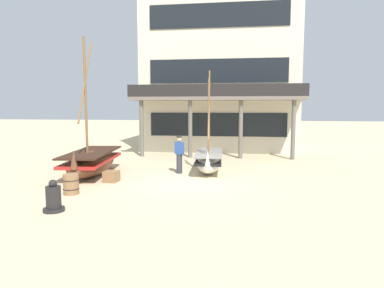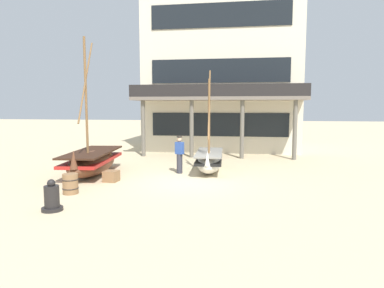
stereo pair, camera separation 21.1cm
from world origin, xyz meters
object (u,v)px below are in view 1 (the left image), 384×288
(fisherman_by_hull, at_px, (179,155))
(wooden_barrel, at_px, (71,184))
(cargo_crate, at_px, (111,176))
(capstan_winch, at_px, (54,199))
(fishing_boat_near_left, at_px, (92,162))
(harbor_building_main, at_px, (221,76))
(fishing_boat_centre_large, at_px, (209,160))

(fisherman_by_hull, height_order, wooden_barrel, fisherman_by_hull)
(fisherman_by_hull, xyz_separation_m, cargo_crate, (-2.39, -2.10, -0.61))
(wooden_barrel, xyz_separation_m, cargo_crate, (0.65, 2.05, -0.13))
(capstan_winch, xyz_separation_m, cargo_crate, (0.21, 3.94, -0.14))
(fishing_boat_near_left, distance_m, wooden_barrel, 3.37)
(fisherman_by_hull, height_order, harbor_building_main, harbor_building_main)
(fishing_boat_centre_large, distance_m, harbor_building_main, 10.41)
(fisherman_by_hull, height_order, cargo_crate, fisherman_by_hull)
(fishing_boat_centre_large, xyz_separation_m, capstan_winch, (-3.88, -6.67, -0.16))
(fishing_boat_near_left, relative_size, harbor_building_main, 0.55)
(capstan_winch, distance_m, wooden_barrel, 1.93)
(fishing_boat_near_left, xyz_separation_m, harbor_building_main, (5.01, 10.80, 4.61))
(cargo_crate, height_order, harbor_building_main, harbor_building_main)
(fishing_boat_centre_large, height_order, cargo_crate, fishing_boat_centre_large)
(harbor_building_main, bearing_deg, capstan_winch, -103.57)
(fishing_boat_near_left, relative_size, fisherman_by_hull, 3.48)
(fisherman_by_hull, relative_size, harbor_building_main, 0.16)
(fishing_boat_near_left, bearing_deg, capstan_winch, -77.38)
(fishing_boat_centre_large, distance_m, capstan_winch, 7.72)
(harbor_building_main, bearing_deg, fishing_boat_centre_large, -89.85)
(cargo_crate, relative_size, harbor_building_main, 0.05)
(fishing_boat_centre_large, relative_size, harbor_building_main, 0.43)
(fisherman_by_hull, relative_size, capstan_winch, 1.82)
(cargo_crate, bearing_deg, fisherman_by_hull, 41.32)
(wooden_barrel, height_order, cargo_crate, wooden_barrel)
(fishing_boat_near_left, bearing_deg, fisherman_by_hull, 12.98)
(wooden_barrel, bearing_deg, cargo_crate, 72.46)
(capstan_winch, relative_size, wooden_barrel, 1.32)
(fisherman_by_hull, relative_size, cargo_crate, 3.17)
(fishing_boat_near_left, height_order, fishing_boat_centre_large, fishing_boat_near_left)
(fishing_boat_centre_large, xyz_separation_m, cargo_crate, (-3.67, -2.74, -0.30))
(wooden_barrel, distance_m, cargo_crate, 2.16)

